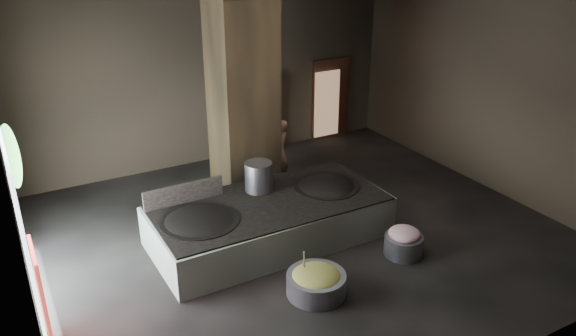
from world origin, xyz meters
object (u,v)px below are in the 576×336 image
hearth_platform (269,221)px  meat_basin (403,245)px  wok_right (326,189)px  veg_basin (316,284)px  stock_pot (259,176)px  cook (279,153)px  wok_left (200,224)px

hearth_platform → meat_basin: size_ratio=6.28×
wok_right → veg_basin: bearing=-126.2°
stock_pot → cook: cook is taller
cook → meat_basin: bearing=62.4°
meat_basin → wok_left: bearing=153.5°
stock_pot → meat_basin: stock_pot is taller
cook → meat_basin: cook is taller
hearth_platform → stock_pot: (0.05, 0.55, 0.73)m
hearth_platform → veg_basin: 2.00m
wok_left → stock_pot: 1.66m
hearth_platform → stock_pot: 0.92m
veg_basin → meat_basin: 2.10m
hearth_platform → cook: (1.37, 2.13, 0.42)m
wok_left → veg_basin: (1.31, -1.93, -0.56)m
veg_basin → meat_basin: meat_basin is taller
wok_right → cook: size_ratio=0.82×
hearth_platform → wok_right: bearing=1.2°
stock_pot → veg_basin: bearing=-94.3°
hearth_platform → meat_basin: bearing=-42.7°
veg_basin → meat_basin: size_ratio=1.40×
hearth_platform → cook: cook is taller
wok_left → wok_right: 2.80m
wok_right → meat_basin: 1.97m
cook → hearth_platform: bearing=21.2°
hearth_platform → wok_left: bearing=-178.9°
wok_right → stock_pot: size_ratio=2.25×
hearth_platform → cook: size_ratio=2.80×
hearth_platform → wok_left: wok_left is taller
wok_right → stock_pot: (-1.30, 0.50, 0.38)m
hearth_platform → wok_right: 1.40m
wok_left → wok_right: wok_left is taller
wok_left → meat_basin: wok_left is taller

